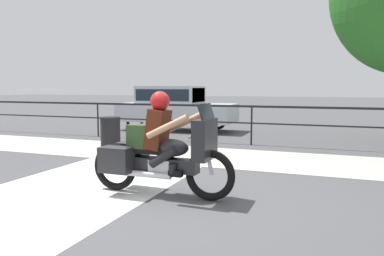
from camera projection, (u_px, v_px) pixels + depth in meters
ground_plane at (173, 199)px, 5.44m from camera, size 120.00×120.00×0.00m
sidewalk_band at (232, 158)px, 8.60m from camera, size 44.00×2.40×0.01m
crosswalk_band at (70, 191)px, 5.84m from camera, size 2.70×6.00×0.01m
fence_railing at (252, 114)px, 10.46m from camera, size 36.00×0.05×1.11m
motorcycle at (159, 151)px, 5.57m from camera, size 2.31×0.76×1.56m
parked_car at (174, 105)px, 13.97m from camera, size 4.34×1.74×1.66m
trash_bin at (110, 132)px, 10.00m from camera, size 0.55×0.55×0.83m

